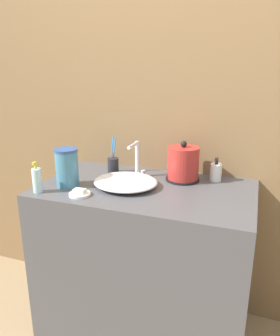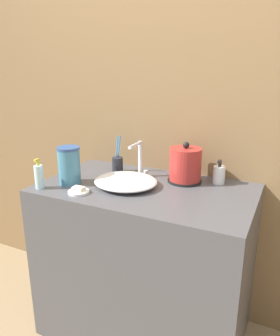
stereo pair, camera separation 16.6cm
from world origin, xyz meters
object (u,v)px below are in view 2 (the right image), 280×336
Objects in this scene: electric_kettle at (185,166)px; water_pitcher at (69,165)px; toothbrush_cup at (118,164)px; lotion_bottle at (219,175)px; shampoo_bottle at (39,177)px; faucet at (140,158)px.

electric_kettle is 0.61m from water_pitcher.
water_pitcher is (-0.13, -0.28, 0.05)m from toothbrush_cup.
water_pitcher is (-0.71, -0.34, 0.05)m from lotion_bottle.
toothbrush_cup is at bearing 64.99° from water_pitcher.
electric_kettle is at bearing 28.08° from water_pitcher.
toothbrush_cup is 0.47m from shampoo_bottle.
toothbrush_cup reaches higher than water_pitcher.
toothbrush_cup is 1.67× the size of lotion_bottle.
lotion_bottle is at bearing 12.37° from faucet.
water_pitcher is at bearing -151.92° from electric_kettle.
lotion_bottle is at bearing 5.86° from toothbrush_cup.
electric_kettle is 1.68× the size of lotion_bottle.
shampoo_bottle reaches higher than lotion_bottle.
faucet is at bearing 44.53° from shampoo_bottle.
toothbrush_cup is 0.58m from lotion_bottle.
electric_kettle is (0.25, 0.04, -0.03)m from faucet.
faucet is 0.93× the size of electric_kettle.
toothbrush_cup is 1.10× the size of water_pitcher.
toothbrush_cup reaches higher than lotion_bottle.
shampoo_bottle is at bearing -149.75° from lotion_bottle.
shampoo_bottle is at bearing -118.55° from toothbrush_cup.
lotion_bottle is 0.83× the size of shampoo_bottle.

